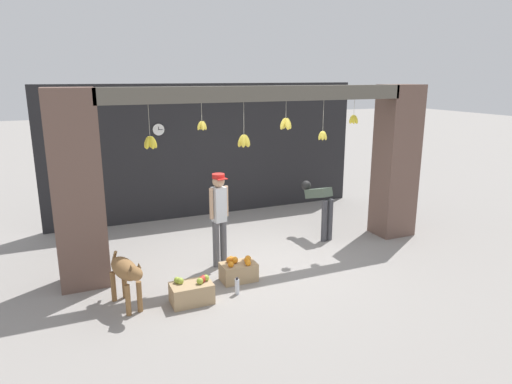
{
  "coord_description": "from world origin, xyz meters",
  "views": [
    {
      "loc": [
        -3.05,
        -6.6,
        3.06
      ],
      "look_at": [
        0.0,
        0.45,
        1.11
      ],
      "focal_mm": 32.0,
      "sensor_mm": 36.0,
      "label": 1
    }
  ],
  "objects_px": {
    "dog": "(126,272)",
    "wall_clock": "(158,130)",
    "shopkeeper": "(219,213)",
    "fruit_crate_apples": "(192,292)",
    "worker_stooping": "(320,203)",
    "water_bottle": "(237,286)",
    "fruit_crate_oranges": "(238,271)"
  },
  "relations": [
    {
      "from": "fruit_crate_apples",
      "to": "wall_clock",
      "type": "xyz_separation_m",
      "value": [
        0.44,
        3.9,
        1.82
      ]
    },
    {
      "from": "worker_stooping",
      "to": "fruit_crate_apples",
      "type": "height_order",
      "value": "worker_stooping"
    },
    {
      "from": "wall_clock",
      "to": "worker_stooping",
      "type": "bearing_deg",
      "value": -41.73
    },
    {
      "from": "dog",
      "to": "shopkeeper",
      "type": "bearing_deg",
      "value": 103.18
    },
    {
      "from": "water_bottle",
      "to": "worker_stooping",
      "type": "bearing_deg",
      "value": 34.73
    },
    {
      "from": "worker_stooping",
      "to": "fruit_crate_apples",
      "type": "bearing_deg",
      "value": -161.61
    },
    {
      "from": "water_bottle",
      "to": "wall_clock",
      "type": "bearing_deg",
      "value": 93.33
    },
    {
      "from": "worker_stooping",
      "to": "wall_clock",
      "type": "bearing_deg",
      "value": 128.52
    },
    {
      "from": "dog",
      "to": "shopkeeper",
      "type": "distance_m",
      "value": 1.87
    },
    {
      "from": "dog",
      "to": "fruit_crate_apples",
      "type": "relative_size",
      "value": 1.68
    },
    {
      "from": "shopkeeper",
      "to": "fruit_crate_apples",
      "type": "distance_m",
      "value": 1.52
    },
    {
      "from": "shopkeeper",
      "to": "fruit_crate_oranges",
      "type": "bearing_deg",
      "value": 84.47
    },
    {
      "from": "fruit_crate_oranges",
      "to": "worker_stooping",
      "type": "bearing_deg",
      "value": 29.09
    },
    {
      "from": "water_bottle",
      "to": "wall_clock",
      "type": "xyz_separation_m",
      "value": [
        -0.23,
        3.92,
        1.86
      ]
    },
    {
      "from": "dog",
      "to": "fruit_crate_apples",
      "type": "bearing_deg",
      "value": 60.85
    },
    {
      "from": "worker_stooping",
      "to": "fruit_crate_oranges",
      "type": "bearing_deg",
      "value": -160.66
    },
    {
      "from": "fruit_crate_oranges",
      "to": "wall_clock",
      "type": "xyz_separation_m",
      "value": [
        -0.42,
        3.49,
        1.82
      ]
    },
    {
      "from": "shopkeeper",
      "to": "wall_clock",
      "type": "xyz_separation_m",
      "value": [
        -0.34,
        2.83,
        1.07
      ]
    },
    {
      "from": "shopkeeper",
      "to": "wall_clock",
      "type": "relative_size",
      "value": 6.06
    },
    {
      "from": "fruit_crate_oranges",
      "to": "shopkeeper",
      "type": "bearing_deg",
      "value": 96.31
    },
    {
      "from": "water_bottle",
      "to": "wall_clock",
      "type": "relative_size",
      "value": 1.0
    },
    {
      "from": "worker_stooping",
      "to": "water_bottle",
      "type": "xyz_separation_m",
      "value": [
        -2.34,
        -1.62,
        -0.58
      ]
    },
    {
      "from": "fruit_crate_oranges",
      "to": "water_bottle",
      "type": "height_order",
      "value": "fruit_crate_oranges"
    },
    {
      "from": "water_bottle",
      "to": "wall_clock",
      "type": "height_order",
      "value": "wall_clock"
    },
    {
      "from": "worker_stooping",
      "to": "water_bottle",
      "type": "relative_size",
      "value": 4.11
    },
    {
      "from": "fruit_crate_oranges",
      "to": "fruit_crate_apples",
      "type": "distance_m",
      "value": 0.95
    },
    {
      "from": "fruit_crate_apples",
      "to": "fruit_crate_oranges",
      "type": "bearing_deg",
      "value": 25.68
    },
    {
      "from": "worker_stooping",
      "to": "wall_clock",
      "type": "distance_m",
      "value": 3.67
    },
    {
      "from": "shopkeeper",
      "to": "water_bottle",
      "type": "bearing_deg",
      "value": 72.09
    },
    {
      "from": "wall_clock",
      "to": "fruit_crate_oranges",
      "type": "bearing_deg",
      "value": -83.21
    },
    {
      "from": "water_bottle",
      "to": "fruit_crate_apples",
      "type": "bearing_deg",
      "value": 178.74
    },
    {
      "from": "dog",
      "to": "wall_clock",
      "type": "bearing_deg",
      "value": 146.32
    }
  ]
}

